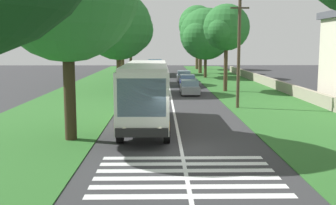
{
  "coord_description": "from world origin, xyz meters",
  "views": [
    {
      "loc": [
        -18.3,
        0.93,
        4.78
      ],
      "look_at": [
        4.37,
        0.54,
        1.6
      ],
      "focal_mm": 43.82,
      "sensor_mm": 36.0,
      "label": 1
    }
  ],
  "objects_px": {
    "roadside_tree_right_2": "(225,29)",
    "coach_bus": "(146,91)",
    "roadside_tree_left_2": "(117,28)",
    "trailing_minibus_0": "(155,66)",
    "trailing_car_1": "(187,81)",
    "roadside_tree_right_3": "(200,35)",
    "trailing_car_2": "(184,77)",
    "roadside_tree_right_1": "(196,25)",
    "roadside_tree_right_0": "(204,35)",
    "roadside_tree_left_0": "(129,31)",
    "trailing_car_0": "(190,88)",
    "roadside_tree_left_4": "(121,29)",
    "utility_pole": "(239,53)"
  },
  "relations": [
    {
      "from": "roadside_tree_right_0",
      "to": "roadside_tree_right_1",
      "type": "bearing_deg",
      "value": -1.45
    },
    {
      "from": "trailing_car_2",
      "to": "roadside_tree_right_1",
      "type": "relative_size",
      "value": 0.34
    },
    {
      "from": "roadside_tree_left_4",
      "to": "trailing_minibus_0",
      "type": "bearing_deg",
      "value": -18.5
    },
    {
      "from": "trailing_car_1",
      "to": "roadside_tree_left_0",
      "type": "relative_size",
      "value": 0.39
    },
    {
      "from": "trailing_car_0",
      "to": "roadside_tree_right_0",
      "type": "xyz_separation_m",
      "value": [
        20.7,
        -3.57,
        5.51
      ]
    },
    {
      "from": "trailing_car_2",
      "to": "utility_pole",
      "type": "bearing_deg",
      "value": -173.04
    },
    {
      "from": "trailing_minibus_0",
      "to": "roadside_tree_right_2",
      "type": "bearing_deg",
      "value": -160.34
    },
    {
      "from": "roadside_tree_left_2",
      "to": "roadside_tree_right_0",
      "type": "distance_m",
      "value": 21.95
    },
    {
      "from": "trailing_car_1",
      "to": "roadside_tree_right_3",
      "type": "distance_m",
      "value": 23.95
    },
    {
      "from": "trailing_car_2",
      "to": "roadside_tree_right_2",
      "type": "bearing_deg",
      "value": -162.85
    },
    {
      "from": "roadside_tree_left_4",
      "to": "coach_bus",
      "type": "bearing_deg",
      "value": -171.65
    },
    {
      "from": "roadside_tree_right_0",
      "to": "roadside_tree_right_2",
      "type": "bearing_deg",
      "value": -179.25
    },
    {
      "from": "trailing_minibus_0",
      "to": "roadside_tree_right_1",
      "type": "xyz_separation_m",
      "value": [
        18.17,
        -7.82,
        7.18
      ]
    },
    {
      "from": "coach_bus",
      "to": "roadside_tree_right_0",
      "type": "relative_size",
      "value": 1.1
    },
    {
      "from": "trailing_car_1",
      "to": "trailing_minibus_0",
      "type": "height_order",
      "value": "trailing_minibus_0"
    },
    {
      "from": "coach_bus",
      "to": "utility_pole",
      "type": "height_order",
      "value": "utility_pole"
    },
    {
      "from": "roadside_tree_left_0",
      "to": "utility_pole",
      "type": "xyz_separation_m",
      "value": [
        -37.37,
        -11.1,
        -2.83
      ]
    },
    {
      "from": "trailing_car_0",
      "to": "roadside_tree_right_1",
      "type": "height_order",
      "value": "roadside_tree_right_1"
    },
    {
      "from": "trailing_minibus_0",
      "to": "utility_pole",
      "type": "xyz_separation_m",
      "value": [
        -32.62,
        -6.77,
        2.67
      ]
    },
    {
      "from": "roadside_tree_right_2",
      "to": "coach_bus",
      "type": "bearing_deg",
      "value": 158.29
    },
    {
      "from": "roadside_tree_left_0",
      "to": "utility_pole",
      "type": "height_order",
      "value": "roadside_tree_left_0"
    },
    {
      "from": "roadside_tree_right_0",
      "to": "roadside_tree_right_1",
      "type": "distance_m",
      "value": 21.3
    },
    {
      "from": "trailing_car_2",
      "to": "roadside_tree_left_2",
      "type": "distance_m",
      "value": 15.77
    },
    {
      "from": "coach_bus",
      "to": "trailing_minibus_0",
      "type": "height_order",
      "value": "coach_bus"
    },
    {
      "from": "roadside_tree_left_0",
      "to": "roadside_tree_right_0",
      "type": "bearing_deg",
      "value": -123.63
    },
    {
      "from": "roadside_tree_left_2",
      "to": "utility_pole",
      "type": "xyz_separation_m",
      "value": [
        -10.53,
        -10.26,
        -2.3
      ]
    },
    {
      "from": "trailing_car_1",
      "to": "roadside_tree_left_4",
      "type": "distance_m",
      "value": 10.96
    },
    {
      "from": "trailing_car_2",
      "to": "roadside_tree_left_0",
      "type": "height_order",
      "value": "roadside_tree_left_0"
    },
    {
      "from": "trailing_car_0",
      "to": "roadside_tree_right_3",
      "type": "distance_m",
      "value": 30.84
    },
    {
      "from": "roadside_tree_left_2",
      "to": "roadside_tree_right_3",
      "type": "relative_size",
      "value": 1.06
    },
    {
      "from": "roadside_tree_right_1",
      "to": "utility_pole",
      "type": "relative_size",
      "value": 1.55
    },
    {
      "from": "coach_bus",
      "to": "trailing_car_1",
      "type": "relative_size",
      "value": 2.6
    },
    {
      "from": "roadside_tree_left_0",
      "to": "roadside_tree_right_0",
      "type": "relative_size",
      "value": 1.08
    },
    {
      "from": "utility_pole",
      "to": "trailing_car_0",
      "type": "bearing_deg",
      "value": 18.88
    },
    {
      "from": "trailing_car_2",
      "to": "trailing_minibus_0",
      "type": "relative_size",
      "value": 0.72
    },
    {
      "from": "trailing_minibus_0",
      "to": "roadside_tree_right_2",
      "type": "distance_m",
      "value": 22.87
    },
    {
      "from": "trailing_car_0",
      "to": "roadside_tree_left_4",
      "type": "height_order",
      "value": "roadside_tree_left_4"
    },
    {
      "from": "trailing_car_1",
      "to": "roadside_tree_right_1",
      "type": "distance_m",
      "value": 35.89
    },
    {
      "from": "trailing_car_2",
      "to": "roadside_tree_right_1",
      "type": "height_order",
      "value": "roadside_tree_right_1"
    },
    {
      "from": "roadside_tree_left_2",
      "to": "roadside_tree_right_2",
      "type": "bearing_deg",
      "value": -84.55
    },
    {
      "from": "utility_pole",
      "to": "roadside_tree_right_0",
      "type": "bearing_deg",
      "value": -0.98
    },
    {
      "from": "trailing_car_1",
      "to": "utility_pole",
      "type": "height_order",
      "value": "utility_pole"
    },
    {
      "from": "roadside_tree_left_0",
      "to": "roadside_tree_right_1",
      "type": "relative_size",
      "value": 0.88
    },
    {
      "from": "trailing_minibus_0",
      "to": "roadside_tree_right_0",
      "type": "height_order",
      "value": "roadside_tree_right_0"
    },
    {
      "from": "trailing_car_2",
      "to": "roadside_tree_left_4",
      "type": "bearing_deg",
      "value": 107.74
    },
    {
      "from": "roadside_tree_left_0",
      "to": "roadside_tree_left_4",
      "type": "distance_m",
      "value": 16.78
    },
    {
      "from": "coach_bus",
      "to": "trailing_minibus_0",
      "type": "distance_m",
      "value": 39.8
    },
    {
      "from": "trailing_minibus_0",
      "to": "roadside_tree_left_0",
      "type": "xyz_separation_m",
      "value": [
        4.75,
        4.33,
        5.5
      ]
    },
    {
      "from": "trailing_car_1",
      "to": "roadside_tree_right_2",
      "type": "bearing_deg",
      "value": -141.12
    },
    {
      "from": "roadside_tree_right_0",
      "to": "roadside_tree_right_3",
      "type": "xyz_separation_m",
      "value": [
        9.34,
        -0.19,
        0.34
      ]
    }
  ]
}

